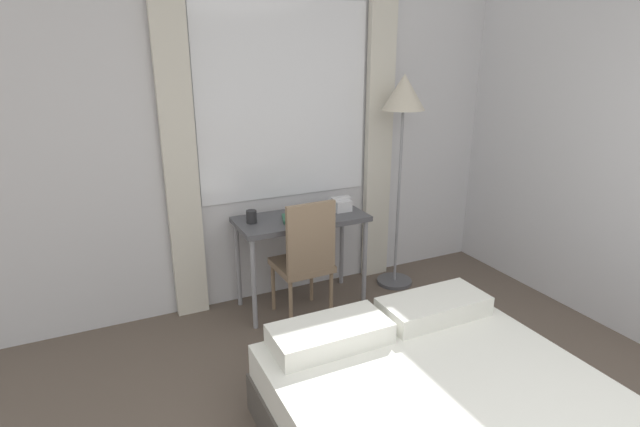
{
  "coord_description": "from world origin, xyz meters",
  "views": [
    {
      "loc": [
        -1.38,
        -0.55,
        2.0
      ],
      "look_at": [
        0.04,
        2.43,
        0.9
      ],
      "focal_mm": 28.0,
      "sensor_mm": 36.0,
      "label": 1
    }
  ],
  "objects_px": {
    "book": "(302,218)",
    "telephone": "(341,204)",
    "mug": "(251,217)",
    "desk_chair": "(306,256)",
    "desk": "(301,226)",
    "standing_lamp": "(403,111)"
  },
  "relations": [
    {
      "from": "standing_lamp",
      "to": "mug",
      "type": "xyz_separation_m",
      "value": [
        -1.29,
        0.04,
        -0.72
      ]
    },
    {
      "from": "standing_lamp",
      "to": "mug",
      "type": "height_order",
      "value": "standing_lamp"
    },
    {
      "from": "standing_lamp",
      "to": "book",
      "type": "xyz_separation_m",
      "value": [
        -0.92,
        -0.05,
        -0.76
      ]
    },
    {
      "from": "desk",
      "to": "book",
      "type": "xyz_separation_m",
      "value": [
        -0.02,
        -0.06,
        0.09
      ]
    },
    {
      "from": "desk_chair",
      "to": "telephone",
      "type": "relative_size",
      "value": 6.22
    },
    {
      "from": "desk_chair",
      "to": "book",
      "type": "relative_size",
      "value": 2.81
    },
    {
      "from": "book",
      "to": "telephone",
      "type": "bearing_deg",
      "value": 11.99
    },
    {
      "from": "book",
      "to": "desk_chair",
      "type": "bearing_deg",
      "value": -106.24
    },
    {
      "from": "desk",
      "to": "desk_chair",
      "type": "xyz_separation_m",
      "value": [
        -0.07,
        -0.23,
        -0.15
      ]
    },
    {
      "from": "desk",
      "to": "mug",
      "type": "distance_m",
      "value": 0.41
    },
    {
      "from": "desk",
      "to": "standing_lamp",
      "type": "relative_size",
      "value": 0.56
    },
    {
      "from": "telephone",
      "to": "mug",
      "type": "bearing_deg",
      "value": 179.05
    },
    {
      "from": "desk_chair",
      "to": "mug",
      "type": "distance_m",
      "value": 0.5
    },
    {
      "from": "telephone",
      "to": "mug",
      "type": "height_order",
      "value": "telephone"
    },
    {
      "from": "mug",
      "to": "telephone",
      "type": "bearing_deg",
      "value": -0.95
    },
    {
      "from": "desk_chair",
      "to": "book",
      "type": "bearing_deg",
      "value": 71.94
    },
    {
      "from": "telephone",
      "to": "book",
      "type": "height_order",
      "value": "telephone"
    },
    {
      "from": "desk_chair",
      "to": "mug",
      "type": "height_order",
      "value": "desk_chair"
    },
    {
      "from": "desk",
      "to": "book",
      "type": "height_order",
      "value": "book"
    },
    {
      "from": "desk",
      "to": "book",
      "type": "relative_size",
      "value": 2.96
    },
    {
      "from": "book",
      "to": "mug",
      "type": "xyz_separation_m",
      "value": [
        -0.37,
        0.09,
        0.04
      ]
    },
    {
      "from": "desk",
      "to": "standing_lamp",
      "type": "xyz_separation_m",
      "value": [
        0.9,
        -0.01,
        0.85
      ]
    }
  ]
}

